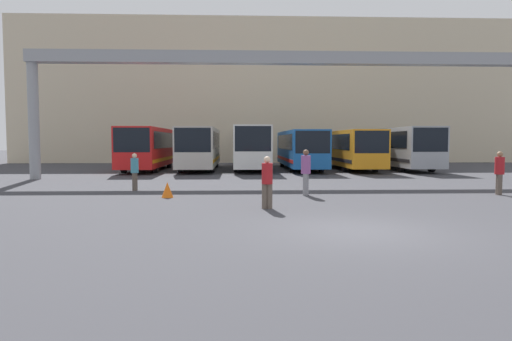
# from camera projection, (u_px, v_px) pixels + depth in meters

# --- Properties ---
(ground_plane) EXTENTS (200.00, 200.00, 0.00)m
(ground_plane) POSITION_uv_depth(u_px,v_px,m) (357.00, 231.00, 11.17)
(ground_plane) COLOR #38383D
(building_backdrop) EXTENTS (51.56, 12.00, 14.64)m
(building_backdrop) POSITION_uv_depth(u_px,v_px,m) (263.00, 96.00, 51.73)
(building_backdrop) COLOR beige
(building_backdrop) RESTS_ON ground
(overhead_gantry) EXTENTS (29.81, 0.80, 7.36)m
(overhead_gantry) POSITION_uv_depth(u_px,v_px,m) (288.00, 72.00, 26.50)
(overhead_gantry) COLOR gray
(overhead_gantry) RESTS_ON ground
(bus_slot_0) EXTENTS (2.56, 10.90, 3.16)m
(bus_slot_0) POSITION_uv_depth(u_px,v_px,m) (148.00, 146.00, 34.46)
(bus_slot_0) COLOR red
(bus_slot_0) RESTS_ON ground
(bus_slot_1) EXTENTS (2.57, 11.62, 3.16)m
(bus_slot_1) POSITION_uv_depth(u_px,v_px,m) (200.00, 146.00, 34.97)
(bus_slot_1) COLOR beige
(bus_slot_1) RESTS_ON ground
(bus_slot_2) EXTENTS (2.58, 12.03, 3.27)m
(bus_slot_2) POSITION_uv_depth(u_px,v_px,m) (250.00, 145.00, 35.33)
(bus_slot_2) COLOR silver
(bus_slot_2) RESTS_ON ground
(bus_slot_3) EXTENTS (2.50, 12.10, 2.97)m
(bus_slot_3) POSITION_uv_depth(u_px,v_px,m) (300.00, 147.00, 35.53)
(bus_slot_3) COLOR #1959A5
(bus_slot_3) RESTS_ON ground
(bus_slot_4) EXTENTS (2.50, 12.37, 2.98)m
(bus_slot_4) POSITION_uv_depth(u_px,v_px,m) (349.00, 147.00, 35.82)
(bus_slot_4) COLOR orange
(bus_slot_4) RESTS_ON ground
(bus_slot_5) EXTENTS (2.57, 10.55, 3.19)m
(bus_slot_5) POSITION_uv_depth(u_px,v_px,m) (402.00, 146.00, 35.07)
(bus_slot_5) COLOR #999EA5
(bus_slot_5) RESTS_ON ground
(pedestrian_mid_left) EXTENTS (0.34, 0.34, 1.65)m
(pedestrian_mid_left) POSITION_uv_depth(u_px,v_px,m) (135.00, 171.00, 20.30)
(pedestrian_mid_left) COLOR brown
(pedestrian_mid_left) RESTS_ON ground
(pedestrian_near_center) EXTENTS (0.37, 0.37, 1.78)m
(pedestrian_near_center) POSITION_uv_depth(u_px,v_px,m) (499.00, 172.00, 18.61)
(pedestrian_near_center) COLOR brown
(pedestrian_near_center) RESTS_ON ground
(pedestrian_near_right) EXTENTS (0.35, 0.35, 1.71)m
(pedestrian_near_right) POSITION_uv_depth(u_px,v_px,m) (267.00, 181.00, 14.78)
(pedestrian_near_right) COLOR brown
(pedestrian_near_right) RESTS_ON ground
(pedestrian_mid_right) EXTENTS (0.39, 0.39, 1.86)m
(pedestrian_mid_right) POSITION_uv_depth(u_px,v_px,m) (306.00, 171.00, 18.42)
(pedestrian_mid_right) COLOR gray
(pedestrian_mid_right) RESTS_ON ground
(traffic_cone) EXTENTS (0.46, 0.46, 0.60)m
(traffic_cone) POSITION_uv_depth(u_px,v_px,m) (167.00, 190.00, 17.75)
(traffic_cone) COLOR orange
(traffic_cone) RESTS_ON ground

